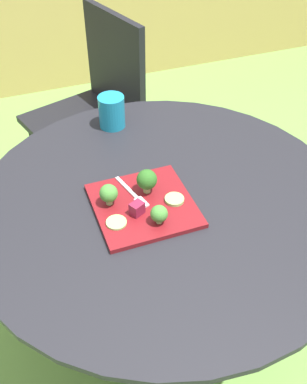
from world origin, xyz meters
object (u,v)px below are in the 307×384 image
Objects in this scene: fork at (134,195)px; salad_plate at (144,205)px; drinking_glass at (112,113)px; patio_chair at (97,100)px.

salad_plate is at bearing -70.64° from fork.
drinking_glass reaches higher than salad_plate.
salad_plate is 0.43m from drinking_glass.
fork is at bearing -97.45° from drinking_glass.
fork is (-0.11, -0.90, 0.21)m from patio_chair.
drinking_glass is 0.39m from fork.
drinking_glass is (0.04, 0.43, 0.04)m from salad_plate.
patio_chair is at bearing 82.76° from fork.
salad_plate is 0.04m from fork.
patio_chair is 8.09× the size of drinking_glass.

